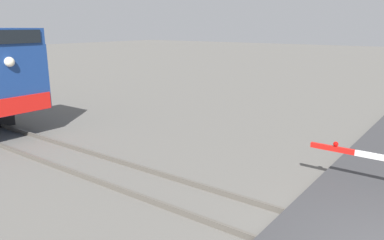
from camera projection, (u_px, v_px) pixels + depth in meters
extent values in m
cube|color=black|center=(6.00, 37.00, 13.13)|extent=(2.62, 0.06, 0.48)
cube|color=red|center=(15.00, 106.00, 13.73)|extent=(2.93, 0.08, 0.64)
sphere|color=#F2EACC|center=(9.00, 62.00, 13.33)|extent=(0.36, 0.36, 0.36)
cube|color=white|center=(379.00, 157.00, 9.60)|extent=(0.10, 1.19, 0.14)
cube|color=red|center=(332.00, 148.00, 10.29)|extent=(0.10, 1.19, 0.14)
sphere|color=red|center=(336.00, 144.00, 10.21)|extent=(0.14, 0.14, 0.14)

